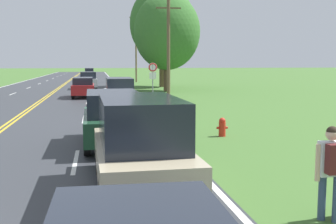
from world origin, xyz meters
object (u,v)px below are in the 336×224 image
hitchhiker_person (332,164)px  car_dark_green_suv_mid_near (113,117)px  fire_hydrant (222,127)px  car_dark_grey_sedan_horizon (89,72)px  traffic_sign (153,73)px  tree_left_verge (162,24)px  car_white_suv_distant (88,80)px  car_champagne_van_approaching (140,143)px  car_red_suv_receding (83,87)px  tree_mid_treeline (167,32)px  car_silver_suv_mid_far (119,91)px

hitchhiker_person → car_dark_green_suv_mid_near: car_dark_green_suv_mid_near is taller
fire_hydrant → car_dark_grey_sedan_horizon: bearing=94.8°
traffic_sign → tree_left_verge: size_ratio=0.24×
traffic_sign → car_white_suv_distant: bearing=105.0°
hitchhiker_person → tree_left_verge: (3.54, 40.97, 6.02)m
car_champagne_van_approaching → car_red_suv_receding: size_ratio=1.09×
tree_left_verge → car_red_suv_receding: bearing=-122.1°
traffic_sign → car_white_suv_distant: size_ratio=0.58×
tree_mid_treeline → car_champagne_van_approaching: 32.19m
car_champagne_van_approaching → car_dark_grey_sedan_horizon: car_champagne_van_approaching is taller
tree_left_verge → car_dark_green_suv_mid_near: tree_left_verge is taller
fire_hydrant → car_dark_grey_sedan_horizon: car_dark_grey_sedan_horizon is taller
tree_mid_treeline → car_silver_suv_mid_far: (-5.35, -13.26, -4.74)m
fire_hydrant → car_silver_suv_mid_far: size_ratio=0.15×
fire_hydrant → tree_left_verge: tree_left_verge is taller
fire_hydrant → tree_mid_treeline: size_ratio=0.08×
car_dark_grey_sedan_horizon → traffic_sign: bearing=4.5°
hitchhiker_person → traffic_sign: bearing=0.4°
car_red_suv_receding → car_white_suv_distant: 10.69m
car_dark_green_suv_mid_near → car_silver_suv_mid_far: car_dark_green_suv_mid_near is taller
tree_mid_treeline → car_red_suv_receding: tree_mid_treeline is taller
car_champagne_van_approaching → car_red_suv_receding: car_champagne_van_approaching is taller
tree_left_verge → car_silver_suv_mid_far: bearing=-106.5°
tree_left_verge → car_silver_suv_mid_far: tree_left_verge is taller
traffic_sign → car_white_suv_distant: 17.55m
fire_hydrant → car_champagne_van_approaching: size_ratio=0.15×
hitchhiker_person → car_champagne_van_approaching: (-3.08, 2.47, 0.00)m
tree_mid_treeline → car_silver_suv_mid_far: size_ratio=1.92×
tree_left_verge → car_champagne_van_approaching: tree_left_verge is taller
hitchhiker_person → tree_left_verge: tree_left_verge is taller
car_white_suv_distant → car_dark_grey_sedan_horizon: (-0.43, 41.09, -0.14)m
car_dark_green_suv_mid_near → car_red_suv_receding: 19.91m
car_dark_grey_sedan_horizon → car_dark_green_suv_mid_near: bearing=1.1°
fire_hydrant → car_red_suv_receding: (-5.67, 18.80, 0.50)m
hitchhiker_person → car_dark_grey_sedan_horizon: (-5.22, 79.18, -0.24)m
car_red_suv_receding → car_dark_grey_sedan_horizon: bearing=179.9°
hitchhiker_person → traffic_sign: size_ratio=0.62×
fire_hydrant → traffic_sign: 12.74m
fire_hydrant → car_champagne_van_approaching: (-3.76, -6.13, 0.68)m
tree_left_verge → car_white_suv_distant: (-8.32, -2.88, -6.12)m
car_dark_grey_sedan_horizon → car_red_suv_receding: bearing=-0.1°
tree_mid_treeline → car_dark_grey_sedan_horizon: 46.37m
hitchhiker_person → car_dark_green_suv_mid_near: bearing=24.2°
car_champagne_van_approaching → car_dark_grey_sedan_horizon: (-2.13, 76.71, -0.24)m
traffic_sign → tree_mid_treeline: tree_mid_treeline is taller
car_champagne_van_approaching → car_dark_grey_sedan_horizon: size_ratio=1.07×
traffic_sign → car_dark_grey_sedan_horizon: traffic_sign is taller
fire_hydrant → car_silver_suv_mid_far: 12.36m
traffic_sign → tree_mid_treeline: size_ratio=0.29×
hitchhiker_person → car_red_suv_receding: (-4.99, 27.40, -0.18)m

